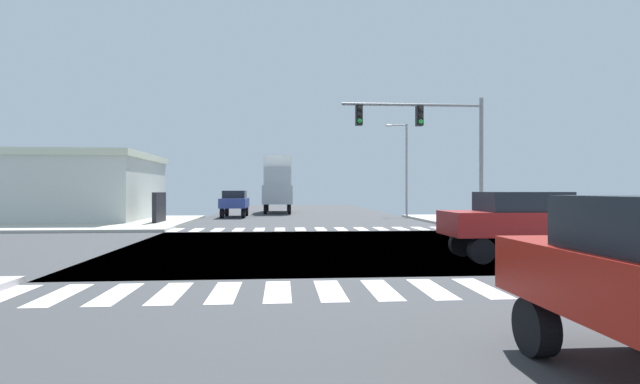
% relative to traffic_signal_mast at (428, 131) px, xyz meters
% --- Properties ---
extents(ground, '(90.00, 90.00, 0.05)m').
position_rel_traffic_signal_mast_xyz_m(ground, '(-5.63, -7.27, -4.91)').
color(ground, '#3B3C3F').
extents(sidewalk_corner_ne, '(12.00, 12.00, 0.14)m').
position_rel_traffic_signal_mast_xyz_m(sidewalk_corner_ne, '(7.37, 4.73, -4.82)').
color(sidewalk_corner_ne, '#B2ADA3').
rests_on(sidewalk_corner_ne, ground).
extents(sidewalk_corner_nw, '(12.00, 12.00, 0.14)m').
position_rel_traffic_signal_mast_xyz_m(sidewalk_corner_nw, '(-18.63, 4.73, -4.82)').
color(sidewalk_corner_nw, '#B3B4A5').
rests_on(sidewalk_corner_nw, ground).
extents(crosswalk_near, '(13.50, 2.00, 0.01)m').
position_rel_traffic_signal_mast_xyz_m(crosswalk_near, '(-5.88, -14.57, -4.88)').
color(crosswalk_near, white).
rests_on(crosswalk_near, ground).
extents(crosswalk_far, '(13.50, 2.00, 0.01)m').
position_rel_traffic_signal_mast_xyz_m(crosswalk_far, '(-5.88, 0.03, -4.88)').
color(crosswalk_far, white).
rests_on(crosswalk_far, ground).
extents(traffic_signal_mast, '(7.21, 0.55, 6.59)m').
position_rel_traffic_signal_mast_xyz_m(traffic_signal_mast, '(0.00, 0.00, 0.00)').
color(traffic_signal_mast, gray).
rests_on(traffic_signal_mast, ground).
extents(street_lamp, '(1.78, 0.32, 7.11)m').
position_rel_traffic_signal_mast_xyz_m(street_lamp, '(2.21, 13.63, -0.57)').
color(street_lamp, gray).
rests_on(street_lamp, ground).
extents(bank_building, '(17.13, 9.36, 4.19)m').
position_rel_traffic_signal_mast_xyz_m(bank_building, '(-23.30, 7.51, -2.79)').
color(bank_building, silver).
rests_on(bank_building, ground).
extents(sedan_farside_1, '(1.80, 4.30, 1.88)m').
position_rel_traffic_signal_mast_xyz_m(sedan_farside_1, '(-10.63, 11.21, -3.77)').
color(sedan_farside_1, black).
rests_on(sedan_farside_1, ground).
extents(sedan_queued_3, '(4.30, 1.80, 1.88)m').
position_rel_traffic_signal_mast_xyz_m(sedan_queued_3, '(-0.62, -10.77, -3.77)').
color(sedan_queued_3, black).
rests_on(sedan_queued_3, ground).
extents(box_truck_leading_1, '(2.40, 7.20, 4.85)m').
position_rel_traffic_signal_mast_xyz_m(box_truck_leading_1, '(-7.63, 17.95, -2.32)').
color(box_truck_leading_1, black).
rests_on(box_truck_leading_1, ground).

